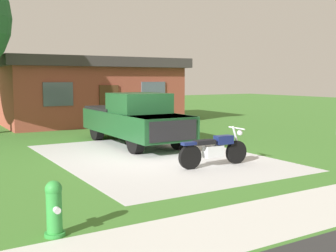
{
  "coord_description": "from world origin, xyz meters",
  "views": [
    {
      "loc": [
        -6.2,
        -11.12,
        2.41
      ],
      "look_at": [
        0.63,
        0.26,
        0.9
      ],
      "focal_mm": 44.51,
      "sensor_mm": 36.0,
      "label": 1
    }
  ],
  "objects": [
    {
      "name": "ground_plane",
      "position": [
        0.0,
        0.0,
        0.0
      ],
      "size": [
        80.0,
        80.0,
        0.0
      ],
      "primitive_type": "plane",
      "color": "#3D722A"
    },
    {
      "name": "driveway_pad",
      "position": [
        0.0,
        0.0,
        0.0
      ],
      "size": [
        5.9,
        8.26,
        0.01
      ],
      "primitive_type": "cube",
      "color": "#BCBCBC",
      "rests_on": "ground"
    },
    {
      "name": "sidewalk_strip",
      "position": [
        0.0,
        -6.0,
        0.0
      ],
      "size": [
        36.0,
        1.8,
        0.01
      ],
      "primitive_type": "cube",
      "color": "beige",
      "rests_on": "ground"
    },
    {
      "name": "motorcycle",
      "position": [
        0.72,
        -2.08,
        0.47
      ],
      "size": [
        2.21,
        0.7,
        1.09
      ],
      "color": "black",
      "rests_on": "ground"
    },
    {
      "name": "pickup_truck",
      "position": [
        0.57,
        2.64,
        0.95
      ],
      "size": [
        2.07,
        5.65,
        1.9
      ],
      "color": "black",
      "rests_on": "ground"
    },
    {
      "name": "fire_hydrant",
      "position": [
        -4.52,
        -4.92,
        0.43
      ],
      "size": [
        0.32,
        0.4,
        0.87
      ],
      "color": "#2D8C38",
      "rests_on": "ground"
    },
    {
      "name": "neighbor_house",
      "position": [
        1.88,
        10.56,
        1.79
      ],
      "size": [
        9.6,
        5.6,
        3.5
      ],
      "color": "brown",
      "rests_on": "ground"
    }
  ]
}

